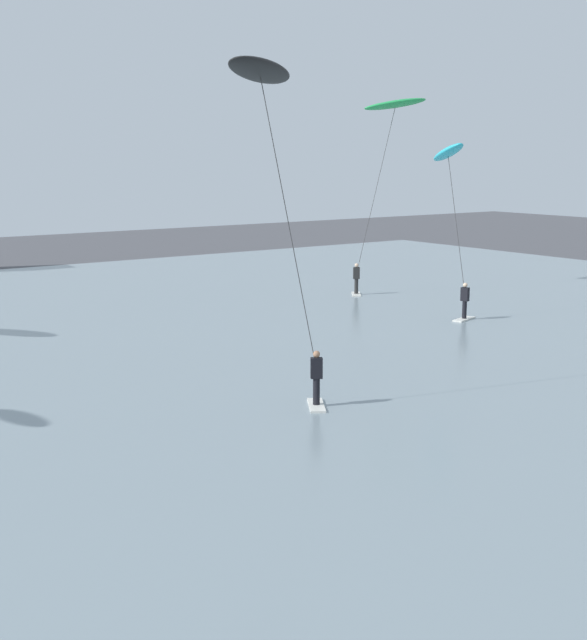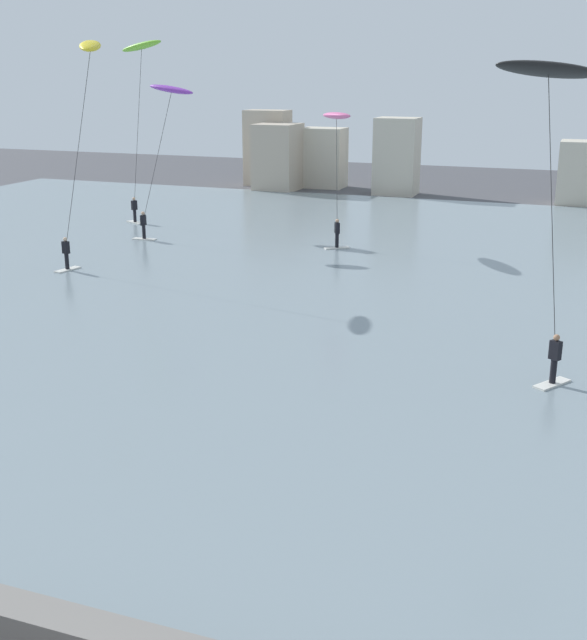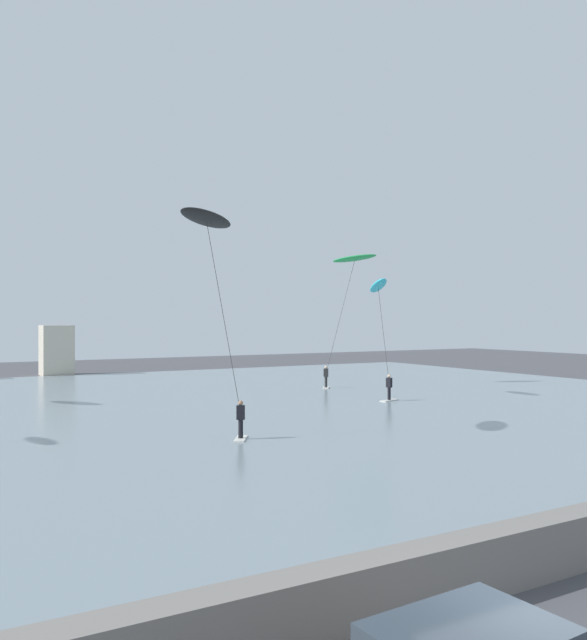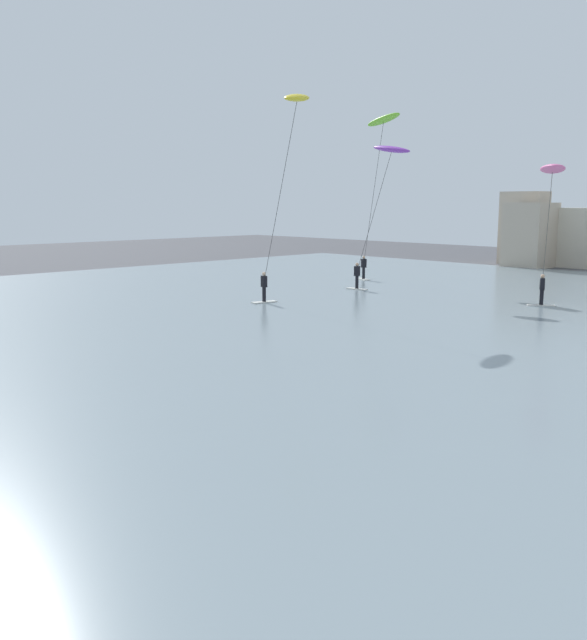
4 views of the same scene
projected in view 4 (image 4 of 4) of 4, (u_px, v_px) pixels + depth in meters
kitesurfer_lime at (381, 135)px, 48.08m from camera, size 3.19×2.82×11.36m
kitesurfer_yellow at (293, 121)px, 35.60m from camera, size 3.05×3.07×10.94m
kitesurfer_pink at (552, 177)px, 36.94m from camera, size 3.05×4.30×7.35m
kitesurfer_purple at (387, 166)px, 41.81m from camera, size 3.65×1.83×8.78m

